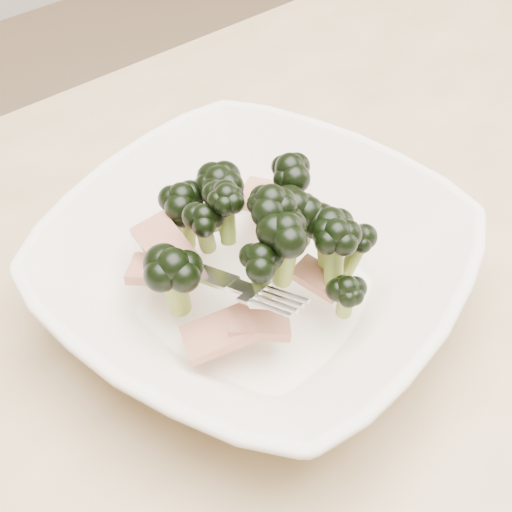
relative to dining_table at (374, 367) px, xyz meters
The scene contains 2 objects.
dining_table is the anchor object (origin of this frame).
broccoli_dish 0.17m from the dining_table, 145.50° to the left, with size 0.36×0.36×0.12m.
Camera 1 is at (-0.30, -0.21, 1.17)m, focal length 50.00 mm.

